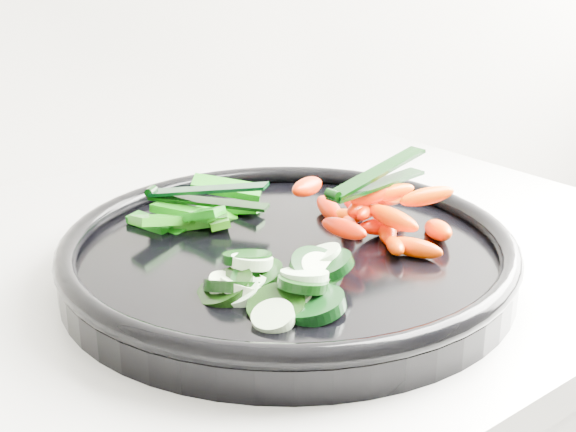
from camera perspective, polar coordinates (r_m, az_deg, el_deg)
veggie_tray at (r=0.66m, az=0.00°, el=-2.80°), size 0.46×0.46×0.04m
cucumber_pile at (r=0.59m, az=-1.25°, el=-4.83°), size 0.13×0.13×0.04m
carrot_pile at (r=0.69m, az=6.28°, el=0.18°), size 0.12×0.16×0.05m
pepper_pile at (r=0.72m, az=-6.53°, el=0.20°), size 0.15×0.10×0.04m
tong_carrot at (r=0.68m, az=6.19°, el=2.61°), size 0.11×0.02×0.02m
tong_pepper at (r=0.71m, az=-5.99°, el=1.47°), size 0.08×0.10×0.02m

